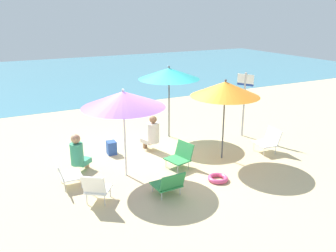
{
  "coord_description": "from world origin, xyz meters",
  "views": [
    {
      "loc": [
        -3.51,
        -7.54,
        3.61
      ],
      "look_at": [
        0.56,
        0.4,
        0.7
      ],
      "focal_mm": 37.74,
      "sensor_mm": 36.0,
      "label": 1
    }
  ],
  "objects": [
    {
      "name": "person_b",
      "position": [
        -1.92,
        0.13,
        0.48
      ],
      "size": [
        0.52,
        0.5,
        0.96
      ],
      "rotation": [
        0.0,
        0.0,
        0.71
      ],
      "color": "#389970",
      "rests_on": "ground_plane"
    },
    {
      "name": "umbrella_purple",
      "position": [
        -0.99,
        -0.51,
        1.8
      ],
      "size": [
        1.84,
        1.84,
        2.04
      ],
      "color": "silver",
      "rests_on": "ground_plane"
    },
    {
      "name": "swim_ring",
      "position": [
        0.74,
        -1.7,
        0.05
      ],
      "size": [
        0.46,
        0.46,
        0.1
      ],
      "primitive_type": "torus",
      "color": "#E54C7F",
      "rests_on": "ground_plane"
    },
    {
      "name": "umbrella_orange",
      "position": [
        1.56,
        -0.69,
        1.81
      ],
      "size": [
        1.7,
        1.7,
        2.06
      ],
      "color": "#4C4C51",
      "rests_on": "ground_plane"
    },
    {
      "name": "beach_chair_e",
      "position": [
        0.35,
        -0.68,
        0.3
      ],
      "size": [
        0.63,
        0.65,
        0.6
      ],
      "rotation": [
        0.0,
        0.0,
        3.37
      ],
      "color": "#33934C",
      "rests_on": "ground_plane"
    },
    {
      "name": "umbrella_teal",
      "position": [
        1.11,
        1.41,
        1.91
      ],
      "size": [
        1.78,
        1.78,
        2.13
      ],
      "color": "#4C4C51",
      "rests_on": "ground_plane"
    },
    {
      "name": "beach_chair_a",
      "position": [
        -2.33,
        -0.44,
        0.31
      ],
      "size": [
        0.53,
        0.55,
        0.59
      ],
      "rotation": [
        0.0,
        0.0,
        -0.03
      ],
      "color": "white",
      "rests_on": "ground_plane"
    },
    {
      "name": "beach_bag",
      "position": [
        -0.88,
        0.86,
        0.18
      ],
      "size": [
        0.25,
        0.28,
        0.35
      ],
      "primitive_type": "cube",
      "rotation": [
        0.0,
        0.0,
        1.51
      ],
      "color": "#2D519E",
      "rests_on": "ground_plane"
    },
    {
      "name": "beach_chair_d",
      "position": [
        -1.95,
        -1.44,
        0.34
      ],
      "size": [
        0.68,
        0.71,
        0.67
      ],
      "rotation": [
        0.0,
        0.0,
        0.96
      ],
      "color": "white",
      "rests_on": "ground_plane"
    },
    {
      "name": "person_a",
      "position": [
        0.17,
        0.58,
        0.5
      ],
      "size": [
        0.42,
        0.55,
        1.0
      ],
      "rotation": [
        0.0,
        0.0,
        1.88
      ],
      "color": "silver",
      "rests_on": "ground_plane"
    },
    {
      "name": "beach_chair_b",
      "position": [
        -0.55,
        -1.8,
        0.27
      ],
      "size": [
        0.57,
        0.61,
        0.55
      ],
      "rotation": [
        0.0,
        0.0,
        1.62
      ],
      "color": "#33934C",
      "rests_on": "ground_plane"
    },
    {
      "name": "sea_water",
      "position": [
        0.0,
        13.78,
        0.0
      ],
      "size": [
        40.0,
        16.0,
        0.01
      ],
      "primitive_type": "cube",
      "color": "teal",
      "rests_on": "ground_plane"
    },
    {
      "name": "warning_sign",
      "position": [
        3.12,
        0.46,
        1.26
      ],
      "size": [
        0.25,
        0.46,
        1.93
      ],
      "rotation": [
        0.0,
        0.0,
        0.47
      ],
      "color": "#ADADB2",
      "rests_on": "ground_plane"
    },
    {
      "name": "ground_plane",
      "position": [
        0.0,
        0.0,
        0.0
      ],
      "size": [
        40.0,
        40.0,
        0.0
      ],
      "primitive_type": "plane",
      "color": "#D3BC8C"
    },
    {
      "name": "beach_chair_c",
      "position": [
        2.91,
        -0.9,
        0.34
      ],
      "size": [
        0.6,
        0.61,
        0.64
      ],
      "rotation": [
        0.0,
        0.0,
        3.05
      ],
      "color": "white",
      "rests_on": "ground_plane"
    }
  ]
}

